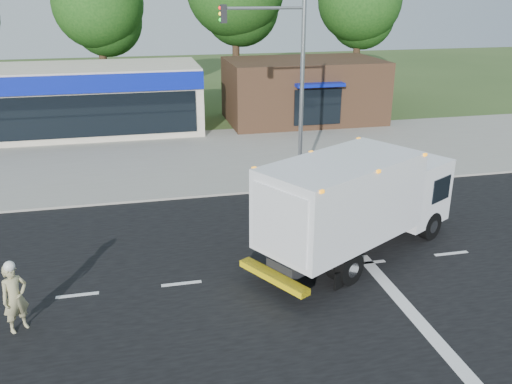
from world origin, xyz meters
TOP-DOWN VIEW (x-y plane):
  - ground at (0.00, 0.00)m, footprint 120.00×120.00m
  - road_asphalt at (0.00, 0.00)m, footprint 60.00×14.00m
  - sidewalk at (0.00, 8.20)m, footprint 60.00×2.40m
  - parking_apron at (0.00, 14.00)m, footprint 60.00×9.00m
  - lane_markings at (1.35, -1.35)m, footprint 55.20×7.00m
  - ems_box_truck at (2.78, 0.66)m, footprint 8.04×5.99m
  - emergency_worker at (-7.31, -1.40)m, footprint 0.82×0.77m
  - retail_strip_mall at (-9.00, 19.93)m, footprint 18.00×6.20m
  - brown_storefront at (7.00, 19.98)m, footprint 10.00×6.70m
  - traffic_signal_pole at (2.35, 7.60)m, footprint 3.51×0.25m
  - background_trees at (-0.85, 28.16)m, footprint 36.77×7.39m

SIDE VIEW (x-z plane):
  - ground at x=0.00m, z-range 0.00..0.00m
  - road_asphalt at x=0.00m, z-range -0.01..0.01m
  - parking_apron at x=0.00m, z-range 0.00..0.02m
  - lane_markings at x=1.35m, z-range 0.01..0.02m
  - sidewalk at x=0.00m, z-range 0.00..0.12m
  - emergency_worker at x=-7.31m, z-range -0.02..1.97m
  - brown_storefront at x=7.00m, z-range 0.00..4.00m
  - ems_box_truck at x=2.78m, z-range 0.27..3.76m
  - retail_strip_mall at x=-9.00m, z-range 0.01..4.01m
  - traffic_signal_pole at x=2.35m, z-range 0.92..8.92m
  - background_trees at x=-0.85m, z-range 1.33..13.43m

